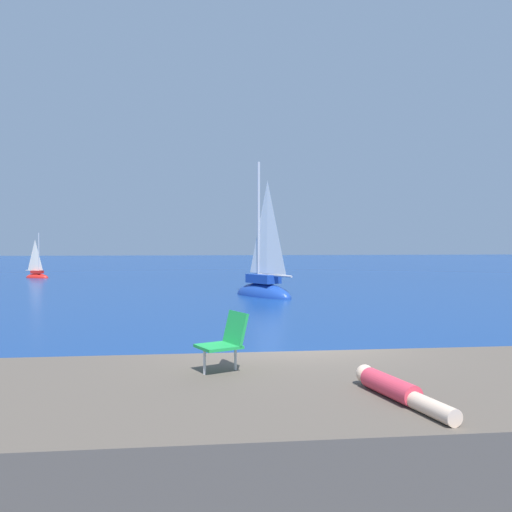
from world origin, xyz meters
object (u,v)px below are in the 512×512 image
(sailboat_near, at_px, (264,288))
(beach_chair, at_px, (226,339))
(sailboat_far, at_px, (37,275))
(person_sunbather, at_px, (397,390))

(sailboat_near, xyz_separation_m, beach_chair, (-2.40, -18.37, 0.98))
(sailboat_far, bearing_deg, beach_chair, -46.36)
(sailboat_far, bearing_deg, person_sunbather, -44.45)
(sailboat_near, relative_size, sailboat_far, 2.04)
(sailboat_far, distance_m, beach_chair, 33.97)
(sailboat_far, xyz_separation_m, person_sunbather, (13.67, -33.33, 0.84))
(sailboat_near, bearing_deg, beach_chair, 138.13)
(sailboat_far, height_order, beach_chair, sailboat_far)
(sailboat_near, xyz_separation_m, person_sunbather, (-0.56, -19.88, 0.65))
(person_sunbather, bearing_deg, beach_chair, -143.90)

